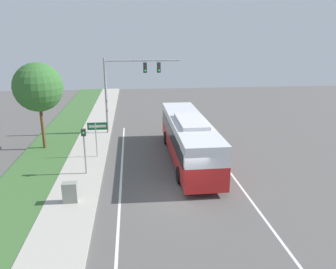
{
  "coord_description": "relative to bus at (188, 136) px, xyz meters",
  "views": [
    {
      "loc": [
        -2.78,
        -16.52,
        8.69
      ],
      "look_at": [
        -0.16,
        6.68,
        1.68
      ],
      "focal_mm": 35.0,
      "sensor_mm": 36.0,
      "label": 1
    }
  ],
  "objects": [
    {
      "name": "signal_gantry",
      "position": [
        -4.25,
        7.47,
        3.14
      ],
      "size": [
        6.78,
        0.41,
        6.89
      ],
      "color": "#939399",
      "rests_on": "ground_plane"
    },
    {
      "name": "pedestrian_signal",
      "position": [
        -7.05,
        -1.97,
        0.32
      ],
      "size": [
        0.28,
        0.34,
        3.12
      ],
      "color": "#939399",
      "rests_on": "ground_plane"
    },
    {
      "name": "utility_cabinet",
      "position": [
        -7.41,
        -5.8,
        -1.12
      ],
      "size": [
        0.78,
        0.48,
        1.12
      ],
      "color": "gray",
      "rests_on": "sidewalk"
    },
    {
      "name": "lane_divider_far",
      "position": [
        2.4,
        -5.66,
        -1.79
      ],
      "size": [
        0.14,
        30.0,
        0.01
      ],
      "color": "silver",
      "rests_on": "ground_plane"
    },
    {
      "name": "bus",
      "position": [
        0.0,
        0.0,
        0.0
      ],
      "size": [
        2.7,
        12.43,
        3.29
      ],
      "color": "red",
      "rests_on": "ground_plane"
    },
    {
      "name": "grass_verge",
      "position": [
        -10.6,
        -5.66,
        -1.75
      ],
      "size": [
        3.6,
        80.0,
        0.1
      ],
      "color": "#3D6633",
      "rests_on": "ground_plane"
    },
    {
      "name": "ground_plane",
      "position": [
        -1.2,
        -5.66,
        -1.8
      ],
      "size": [
        80.0,
        80.0,
        0.0
      ],
      "primitive_type": "plane",
      "color": "#565451"
    },
    {
      "name": "roadside_tree",
      "position": [
        -11.04,
        3.69,
        3.17
      ],
      "size": [
        3.73,
        3.73,
        6.74
      ],
      "color": "brown",
      "rests_on": "grass_verge"
    },
    {
      "name": "sidewalk",
      "position": [
        -7.4,
        -5.66,
        -1.74
      ],
      "size": [
        2.8,
        80.0,
        0.12
      ],
      "color": "#ADA89E",
      "rests_on": "ground_plane"
    },
    {
      "name": "street_sign",
      "position": [
        -6.56,
        1.13,
        0.22
      ],
      "size": [
        1.44,
        0.08,
        2.77
      ],
      "color": "#939399",
      "rests_on": "ground_plane"
    },
    {
      "name": "lane_divider_near",
      "position": [
        -4.8,
        -5.66,
        -1.79
      ],
      "size": [
        0.14,
        30.0,
        0.01
      ],
      "color": "silver",
      "rests_on": "ground_plane"
    }
  ]
}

